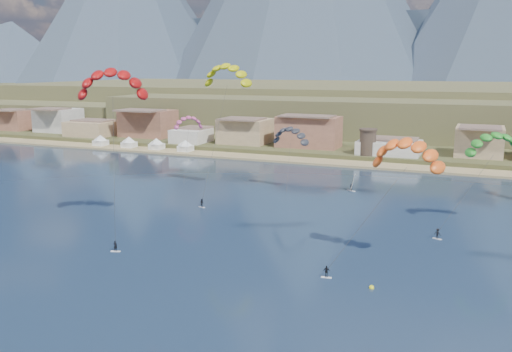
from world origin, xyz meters
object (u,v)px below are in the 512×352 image
Objects in this scene: watchtower at (368,142)px; windsurfer at (352,186)px; kitesurfer_red at (112,79)px; buoy at (372,288)px; kitesurfer_orange at (407,149)px; kitesurfer_green at (494,141)px; kitesurfer_yellow at (227,72)px.

windsurfer is at bearing -83.53° from watchtower.
watchtower is at bearing 73.47° from kitesurfer_red.
kitesurfer_red is 57.20m from buoy.
windsurfer is 5.89× the size of buoy.
kitesurfer_green is at bearing 65.12° from kitesurfer_orange.
kitesurfer_orange is (23.62, -92.09, 11.86)m from watchtower.
kitesurfer_red is 1.40× the size of kitesurfer_orange.
kitesurfer_yellow reaches higher than buoy.
kitesurfer_yellow is at bearing 174.01° from kitesurfer_green.
buoy is at bearing -45.47° from kitesurfer_yellow.
kitesurfer_green is (63.82, 28.37, -11.42)m from kitesurfer_red.
kitesurfer_red is 52.46m from kitesurfer_orange.
windsurfer is (26.69, 14.98, -27.69)m from kitesurfer_yellow.
kitesurfer_red is at bearing -156.03° from kitesurfer_green.
kitesurfer_orange is 21.29m from buoy.
kitesurfer_red is 70.76m from kitesurfer_green.
buoy is (21.19, -103.02, -6.25)m from watchtower.
kitesurfer_orange is at bearing -35.77° from kitesurfer_yellow.
kitesurfer_yellow reaches higher than windsurfer.
kitesurfer_yellow reaches higher than kitesurfer_red.
kitesurfer_red reaches higher than windsurfer.
kitesurfer_red is 65.11m from windsurfer.
kitesurfer_orange is 5.44× the size of windsurfer.
watchtower is 2.06× the size of windsurfer.
buoy is (49.06, -9.13, -27.95)m from kitesurfer_red.
kitesurfer_green is at bearing -61.25° from watchtower.
buoy is at bearing -78.38° from watchtower.
watchtower is 0.26× the size of kitesurfer_yellow.
kitesurfer_yellow is 59.21m from kitesurfer_green.
kitesurfer_orange reaches higher than kitesurfer_green.
kitesurfer_green is at bearing -5.99° from kitesurfer_yellow.
kitesurfer_red is 7.60× the size of windsurfer.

